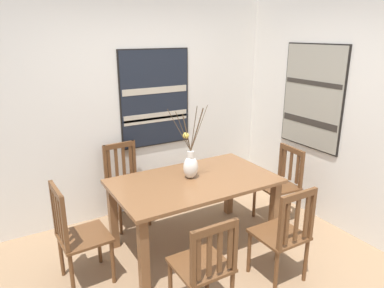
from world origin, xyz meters
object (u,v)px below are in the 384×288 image
(chair_0, at_px, (77,234))
(chair_4, at_px, (205,266))
(centerpiece_vase, at_px, (191,164))
(dining_table, at_px, (194,190))
(chair_2, at_px, (281,183))
(painting_on_back_wall, at_px, (155,99))
(painting_on_side_wall, at_px, (313,97))
(chair_3, at_px, (284,234))
(chair_1, at_px, (125,183))

(chair_0, bearing_deg, chair_4, -50.79)
(centerpiece_vase, bearing_deg, chair_4, -114.23)
(dining_table, bearing_deg, chair_2, -1.49)
(chair_0, distance_m, painting_on_back_wall, 1.90)
(chair_2, distance_m, painting_on_side_wall, 1.08)
(chair_0, bearing_deg, chair_2, -1.22)
(dining_table, xyz_separation_m, chair_3, (0.40, -0.88, -0.17))
(chair_3, bearing_deg, chair_4, -178.78)
(dining_table, xyz_separation_m, chair_1, (-0.44, 0.85, -0.15))
(dining_table, xyz_separation_m, chair_0, (-1.19, 0.02, -0.15))
(chair_4, height_order, painting_on_side_wall, painting_on_side_wall)
(centerpiece_vase, relative_size, chair_0, 0.79)
(centerpiece_vase, height_order, chair_1, centerpiece_vase)
(chair_2, bearing_deg, chair_0, 178.78)
(chair_0, xyz_separation_m, painting_on_back_wall, (1.28, 1.07, 0.92))
(chair_3, bearing_deg, centerpiece_vase, 113.59)
(chair_0, xyz_separation_m, chair_3, (1.59, -0.90, -0.01))
(chair_4, relative_size, painting_on_back_wall, 0.75)
(dining_table, xyz_separation_m, painting_on_side_wall, (1.63, 0.01, 0.81))
(chair_4, bearing_deg, painting_on_back_wall, 75.12)
(centerpiece_vase, xyz_separation_m, chair_3, (0.41, -0.94, -0.43))
(chair_2, bearing_deg, centerpiece_vase, 175.76)
(centerpiece_vase, height_order, chair_2, centerpiece_vase)
(chair_0, height_order, painting_on_back_wall, painting_on_back_wall)
(chair_0, height_order, chair_2, chair_0)
(centerpiece_vase, height_order, painting_on_back_wall, painting_on_back_wall)
(chair_1, relative_size, chair_3, 1.02)
(centerpiece_vase, relative_size, painting_on_back_wall, 0.64)
(centerpiece_vase, height_order, chair_3, centerpiece_vase)
(chair_0, xyz_separation_m, chair_2, (2.37, -0.05, -0.03))
(chair_2, distance_m, chair_4, 1.84)
(chair_1, xyz_separation_m, painting_on_back_wall, (0.52, 0.24, 0.92))
(dining_table, distance_m, chair_3, 0.98)
(dining_table, relative_size, painting_on_side_wall, 1.34)
(centerpiece_vase, relative_size, chair_4, 0.85)
(chair_0, distance_m, chair_4, 1.18)
(chair_0, distance_m, chair_2, 2.37)
(dining_table, bearing_deg, chair_1, 117.07)
(chair_1, bearing_deg, painting_on_side_wall, -22.11)
(dining_table, xyz_separation_m, painting_on_back_wall, (0.09, 1.09, 0.76))
(dining_table, distance_m, chair_0, 1.20)
(centerpiece_vase, bearing_deg, chair_1, 118.14)
(chair_0, relative_size, chair_1, 1.01)
(chair_2, xyz_separation_m, painting_on_back_wall, (-1.09, 1.12, 0.94))
(dining_table, distance_m, chair_2, 1.19)
(painting_on_back_wall, height_order, painting_on_side_wall, painting_on_side_wall)
(chair_1, bearing_deg, chair_0, -132.18)
(centerpiece_vase, distance_m, chair_4, 1.14)
(painting_on_back_wall, bearing_deg, chair_1, -155.25)
(dining_table, relative_size, painting_on_back_wall, 1.38)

